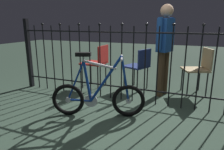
{
  "coord_description": "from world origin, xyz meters",
  "views": [
    {
      "loc": [
        0.95,
        -2.39,
        1.27
      ],
      "look_at": [
        -0.12,
        0.21,
        0.55
      ],
      "focal_mm": 32.91,
      "sensor_mm": 36.0,
      "label": 1
    }
  ],
  "objects_px": {
    "chair_tan": "(200,66)",
    "chair_red": "(97,61)",
    "chair_navy": "(139,64)",
    "bicycle": "(98,96)",
    "person_visitor": "(165,43)"
  },
  "relations": [
    {
      "from": "chair_tan",
      "to": "chair_navy",
      "type": "xyz_separation_m",
      "value": [
        -1.07,
        -0.2,
        -0.01
      ]
    },
    {
      "from": "bicycle",
      "to": "chair_tan",
      "type": "distance_m",
      "value": 2.02
    },
    {
      "from": "chair_tan",
      "to": "person_visitor",
      "type": "distance_m",
      "value": 0.8
    },
    {
      "from": "chair_tan",
      "to": "chair_red",
      "type": "bearing_deg",
      "value": -168.45
    },
    {
      "from": "bicycle",
      "to": "chair_navy",
      "type": "bearing_deg",
      "value": 81.02
    },
    {
      "from": "chair_red",
      "to": "chair_tan",
      "type": "distance_m",
      "value": 1.9
    },
    {
      "from": "bicycle",
      "to": "chair_red",
      "type": "xyz_separation_m",
      "value": [
        -0.58,
        1.17,
        0.24
      ]
    },
    {
      "from": "bicycle",
      "to": "person_visitor",
      "type": "distance_m",
      "value": 1.53
    },
    {
      "from": "bicycle",
      "to": "chair_navy",
      "type": "distance_m",
      "value": 1.39
    },
    {
      "from": "chair_red",
      "to": "chair_navy",
      "type": "bearing_deg",
      "value": 13.13
    },
    {
      "from": "chair_tan",
      "to": "chair_navy",
      "type": "height_order",
      "value": "chair_tan"
    },
    {
      "from": "chair_tan",
      "to": "chair_navy",
      "type": "bearing_deg",
      "value": -169.64
    },
    {
      "from": "bicycle",
      "to": "chair_tan",
      "type": "height_order",
      "value": "bicycle"
    },
    {
      "from": "chair_navy",
      "to": "bicycle",
      "type": "bearing_deg",
      "value": -98.98
    },
    {
      "from": "person_visitor",
      "to": "chair_navy",
      "type": "bearing_deg",
      "value": 163.46
    }
  ]
}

